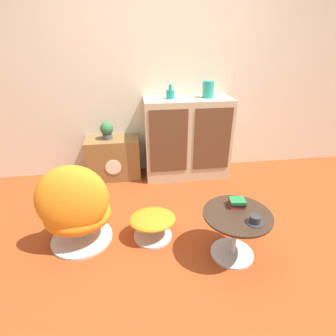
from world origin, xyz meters
name	(u,v)px	position (x,y,z in m)	size (l,w,h in m)	color
ground_plane	(186,252)	(0.00, 0.00, 0.00)	(12.00, 12.00, 0.00)	#9E3D19
wall_back	(161,72)	(0.00, 1.71, 1.30)	(6.40, 0.06, 2.60)	beige
sideboard	(187,138)	(0.30, 1.45, 0.51)	(1.08, 0.47, 1.02)	tan
tv_console	(114,158)	(-0.66, 1.50, 0.27)	(0.67, 0.37, 0.54)	brown
egg_chair	(76,209)	(-0.91, 0.25, 0.37)	(0.61, 0.58, 0.81)	#B7B7BC
ottoman	(152,222)	(-0.26, 0.24, 0.17)	(0.43, 0.36, 0.24)	#B7B7BC
coffee_table	(235,228)	(0.39, -0.08, 0.28)	(0.55, 0.55, 0.43)	#B7B7BC
vase_leftmost	(170,94)	(0.08, 1.46, 1.08)	(0.10, 0.10, 0.16)	teal
vase_inner_left	(208,89)	(0.54, 1.46, 1.12)	(0.13, 0.13, 0.20)	teal
potted_plant	(107,130)	(-0.71, 1.50, 0.65)	(0.16, 0.16, 0.21)	#4C4C51
teacup	(255,220)	(0.48, -0.20, 0.45)	(0.13, 0.13, 0.06)	#2D2D33
book_stack	(237,203)	(0.42, 0.03, 0.46)	(0.14, 0.12, 0.07)	red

